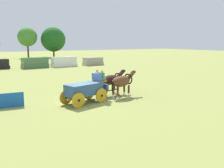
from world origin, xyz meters
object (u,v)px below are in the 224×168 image
at_px(show_wagon, 86,89).
at_px(draft_horse_off, 122,82).
at_px(parked_vehicle_e, 64,62).
at_px(parked_vehicle_f, 93,61).
at_px(parked_vehicle_d, 35,63).
at_px(draft_horse_near, 112,80).

height_order(show_wagon, draft_horse_off, show_wagon).
bearing_deg(show_wagon, parked_vehicle_e, 73.20).
distance_m(show_wagon, draft_horse_off, 3.68).
bearing_deg(parked_vehicle_f, parked_vehicle_e, 177.13).
distance_m(parked_vehicle_d, parked_vehicle_f, 11.67).
xyz_separation_m(show_wagon, parked_vehicle_e, (8.66, 28.69, -0.17)).
xyz_separation_m(draft_horse_off, parked_vehicle_d, (-0.50, 28.56, -0.43)).
bearing_deg(parked_vehicle_d, parked_vehicle_f, -2.47).
distance_m(draft_horse_off, parked_vehicle_d, 28.56).
bearing_deg(parked_vehicle_d, draft_horse_off, -89.00).
bearing_deg(draft_horse_near, parked_vehicle_e, 78.85).
bearing_deg(draft_horse_near, show_wagon, -154.49).
relative_size(draft_horse_off, parked_vehicle_e, 0.60).
bearing_deg(parked_vehicle_e, parked_vehicle_f, -2.87).
bearing_deg(parked_vehicle_e, parked_vehicle_d, 177.99).
distance_m(show_wagon, parked_vehicle_e, 29.97).
distance_m(draft_horse_near, parked_vehicle_d, 27.30).
height_order(draft_horse_near, parked_vehicle_d, draft_horse_near).
distance_m(draft_horse_near, parked_vehicle_f, 29.16).
relative_size(show_wagon, draft_horse_off, 1.90).
distance_m(parked_vehicle_d, parked_vehicle_e, 5.51).
bearing_deg(draft_horse_near, parked_vehicle_d, 90.35).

